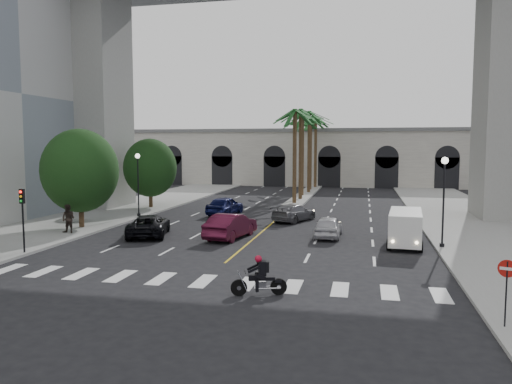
{
  "coord_description": "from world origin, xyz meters",
  "views": [
    {
      "loc": [
        6.88,
        -22.18,
        6.0
      ],
      "look_at": [
        0.77,
        6.0,
        3.31
      ],
      "focal_mm": 35.0,
      "sensor_mm": 36.0,
      "label": 1
    }
  ],
  "objects_px": {
    "car_b": "(231,226)",
    "pedestrian_b": "(68,219)",
    "car_e": "(225,206)",
    "cargo_van": "(405,227)",
    "motorcycle_rider": "(261,277)",
    "car_d": "(294,213)",
    "lamp_post_left_far": "(138,179)",
    "car_a": "(328,227)",
    "traffic_signal_far": "(23,210)",
    "do_not_enter_sign": "(507,280)",
    "car_c": "(149,225)",
    "lamp_post_right": "(444,194)"
  },
  "relations": [
    {
      "from": "car_b",
      "to": "pedestrian_b",
      "type": "bearing_deg",
      "value": 16.46
    },
    {
      "from": "car_e",
      "to": "cargo_van",
      "type": "bearing_deg",
      "value": 151.37
    },
    {
      "from": "motorcycle_rider",
      "to": "car_e",
      "type": "bearing_deg",
      "value": 91.78
    },
    {
      "from": "car_e",
      "to": "car_d",
      "type": "bearing_deg",
      "value": 167.63
    },
    {
      "from": "car_e",
      "to": "pedestrian_b",
      "type": "xyz_separation_m",
      "value": [
        -7.56,
        -11.79,
        0.31
      ]
    },
    {
      "from": "lamp_post_left_far",
      "to": "car_b",
      "type": "height_order",
      "value": "lamp_post_left_far"
    },
    {
      "from": "car_b",
      "to": "car_d",
      "type": "relative_size",
      "value": 1.06
    },
    {
      "from": "car_a",
      "to": "motorcycle_rider",
      "type": "bearing_deg",
      "value": 83.65
    },
    {
      "from": "lamp_post_left_far",
      "to": "traffic_signal_far",
      "type": "xyz_separation_m",
      "value": [
        0.1,
        -14.5,
        -0.71
      ]
    },
    {
      "from": "car_a",
      "to": "do_not_enter_sign",
      "type": "bearing_deg",
      "value": 114.59
    },
    {
      "from": "traffic_signal_far",
      "to": "cargo_van",
      "type": "xyz_separation_m",
      "value": [
        20.67,
        7.07,
        -1.35
      ]
    },
    {
      "from": "car_d",
      "to": "car_c",
      "type": "bearing_deg",
      "value": 67.26
    },
    {
      "from": "car_a",
      "to": "car_b",
      "type": "height_order",
      "value": "car_b"
    },
    {
      "from": "lamp_post_left_far",
      "to": "do_not_enter_sign",
      "type": "height_order",
      "value": "lamp_post_left_far"
    },
    {
      "from": "car_b",
      "to": "car_c",
      "type": "xyz_separation_m",
      "value": [
        -5.54,
        -0.38,
        -0.1
      ]
    },
    {
      "from": "lamp_post_left_far",
      "to": "car_e",
      "type": "xyz_separation_m",
      "value": [
        6.52,
        3.29,
        -2.41
      ]
    },
    {
      "from": "lamp_post_left_far",
      "to": "motorcycle_rider",
      "type": "relative_size",
      "value": 2.43
    },
    {
      "from": "motorcycle_rider",
      "to": "car_c",
      "type": "distance_m",
      "value": 15.12
    },
    {
      "from": "lamp_post_left_far",
      "to": "lamp_post_right",
      "type": "bearing_deg",
      "value": -19.33
    },
    {
      "from": "do_not_enter_sign",
      "to": "car_b",
      "type": "bearing_deg",
      "value": 149.87
    },
    {
      "from": "car_c",
      "to": "pedestrian_b",
      "type": "bearing_deg",
      "value": -6.37
    },
    {
      "from": "cargo_van",
      "to": "motorcycle_rider",
      "type": "bearing_deg",
      "value": -114.21
    },
    {
      "from": "car_d",
      "to": "traffic_signal_far",
      "type": "bearing_deg",
      "value": 72.57
    },
    {
      "from": "lamp_post_right",
      "to": "car_b",
      "type": "distance_m",
      "value": 13.14
    },
    {
      "from": "lamp_post_left_far",
      "to": "car_b",
      "type": "bearing_deg",
      "value": -36.23
    },
    {
      "from": "lamp_post_right",
      "to": "car_a",
      "type": "distance_m",
      "value": 7.59
    },
    {
      "from": "lamp_post_left_far",
      "to": "traffic_signal_far",
      "type": "distance_m",
      "value": 14.52
    },
    {
      "from": "lamp_post_left_far",
      "to": "car_b",
      "type": "xyz_separation_m",
      "value": [
        9.9,
        -7.25,
        -2.41
      ]
    },
    {
      "from": "car_b",
      "to": "car_c",
      "type": "distance_m",
      "value": 5.55
    },
    {
      "from": "car_a",
      "to": "traffic_signal_far",
      "type": "bearing_deg",
      "value": 30.35
    },
    {
      "from": "traffic_signal_far",
      "to": "car_c",
      "type": "distance_m",
      "value": 8.28
    },
    {
      "from": "car_a",
      "to": "do_not_enter_sign",
      "type": "height_order",
      "value": "do_not_enter_sign"
    },
    {
      "from": "cargo_van",
      "to": "pedestrian_b",
      "type": "height_order",
      "value": "cargo_van"
    },
    {
      "from": "car_a",
      "to": "cargo_van",
      "type": "bearing_deg",
      "value": 159.28
    },
    {
      "from": "car_e",
      "to": "car_c",
      "type": "bearing_deg",
      "value": 87.15
    },
    {
      "from": "car_b",
      "to": "car_c",
      "type": "height_order",
      "value": "car_b"
    },
    {
      "from": "car_d",
      "to": "car_e",
      "type": "xyz_separation_m",
      "value": [
        -6.38,
        2.41,
        0.13
      ]
    },
    {
      "from": "car_a",
      "to": "do_not_enter_sign",
      "type": "xyz_separation_m",
      "value": [
        6.77,
        -15.57,
        1.0
      ]
    },
    {
      "from": "lamp_post_left_far",
      "to": "car_c",
      "type": "bearing_deg",
      "value": -60.26
    },
    {
      "from": "pedestrian_b",
      "to": "cargo_van",
      "type": "bearing_deg",
      "value": 7.53
    },
    {
      "from": "traffic_signal_far",
      "to": "car_e",
      "type": "bearing_deg",
      "value": 70.15
    },
    {
      "from": "lamp_post_right",
      "to": "traffic_signal_far",
      "type": "distance_m",
      "value": 23.62
    },
    {
      "from": "lamp_post_right",
      "to": "car_c",
      "type": "height_order",
      "value": "lamp_post_right"
    },
    {
      "from": "motorcycle_rider",
      "to": "pedestrian_b",
      "type": "relative_size",
      "value": 1.14
    },
    {
      "from": "car_a",
      "to": "car_c",
      "type": "distance_m",
      "value": 11.89
    },
    {
      "from": "cargo_van",
      "to": "car_b",
      "type": "bearing_deg",
      "value": -176.01
    },
    {
      "from": "car_e",
      "to": "do_not_enter_sign",
      "type": "relative_size",
      "value": 2.01
    },
    {
      "from": "lamp_post_left_far",
      "to": "car_e",
      "type": "relative_size",
      "value": 1.13
    },
    {
      "from": "traffic_signal_far",
      "to": "motorcycle_rider",
      "type": "distance_m",
      "value": 15.02
    },
    {
      "from": "lamp_post_right",
      "to": "car_e",
      "type": "height_order",
      "value": "lamp_post_right"
    }
  ]
}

